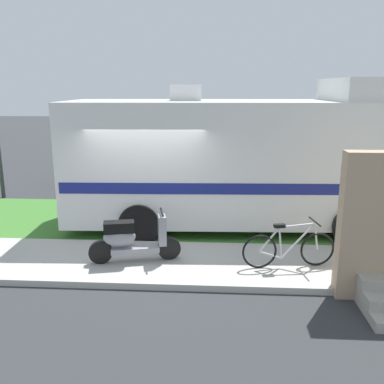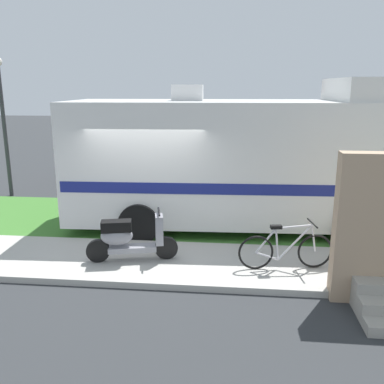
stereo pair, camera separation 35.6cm
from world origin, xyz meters
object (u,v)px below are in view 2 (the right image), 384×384
scooter (128,238)px  pickup_truck_near (149,156)px  street_lamp_post (3,114)px  motorhome_rv (242,159)px  bicycle (286,250)px

scooter → pickup_truck_near: (-1.09, 7.40, 0.37)m
pickup_truck_near → street_lamp_post: 4.95m
motorhome_rv → scooter: bearing=-129.9°
scooter → pickup_truck_near: 7.49m
street_lamp_post → scooter: bearing=-44.1°
motorhome_rv → pickup_truck_near: bearing=123.8°
scooter → motorhome_rv: bearing=50.1°
motorhome_rv → street_lamp_post: street_lamp_post is taller
pickup_truck_near → street_lamp_post: street_lamp_post is taller
scooter → street_lamp_post: bearing=135.9°
motorhome_rv → pickup_truck_near: motorhome_rv is taller
bicycle → street_lamp_post: street_lamp_post is taller
bicycle → pickup_truck_near: 8.50m
pickup_truck_near → bicycle: bearing=-61.8°
scooter → street_lamp_post: street_lamp_post is taller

